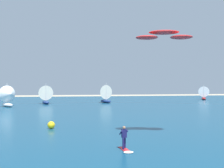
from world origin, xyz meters
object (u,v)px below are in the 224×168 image
Objects in this scene: kite at (164,35)px; sailboat_anchored_offshore at (204,93)px; sailboat_near_shore at (9,96)px; marker_buoy at (51,125)px; sailboat_heeled_over at (45,94)px; sailboat_far_left at (104,94)px; kitesurfer at (125,142)px.

kite is 58.40m from sailboat_anchored_offshore.
sailboat_near_shore is at bearing 122.22° from kite.
kite reaches higher than sailboat_anchored_offshore.
marker_buoy is at bearing -68.83° from sailboat_near_shore.
sailboat_heeled_over is 0.97× the size of sailboat_far_left.
marker_buoy is (4.07, -34.46, -1.80)m from sailboat_heeled_over.
marker_buoy is (-40.39, -43.80, -1.61)m from sailboat_anchored_offshore.
marker_buoy is (-10.02, -36.02, -1.86)m from sailboat_far_left.
kitesurfer is 0.41× the size of sailboat_far_left.
sailboat_far_left is 37.44m from marker_buoy.
kite is at bearing -121.33° from sailboat_anchored_offshore.
kitesurfer is at bearing -122.79° from sailboat_anchored_offshore.
sailboat_anchored_offshore is 0.90× the size of sailboat_near_shore.
sailboat_far_left is 1.01× the size of sailboat_near_shore.
kitesurfer is 0.42× the size of sailboat_near_shore.
kitesurfer is 40.59m from sailboat_near_shore.
sailboat_far_left is at bearing 74.46° from marker_buoy.
sailboat_far_left is (-0.23, 41.74, -6.77)m from kite.
sailboat_near_shore reaches higher than marker_buoy.
kitesurfer is at bearing -66.05° from sailboat_near_shore.
sailboat_anchored_offshore is 53.57m from sailboat_near_shore.
sailboat_near_shore reaches higher than kitesurfer.
sailboat_heeled_over is 45.43m from sailboat_anchored_offshore.
kitesurfer is at bearing -95.15° from sailboat_far_left.
kitesurfer is 0.38× the size of kite.
sailboat_heeled_over is 1.10× the size of sailboat_anchored_offshore.
sailboat_far_left reaches higher than marker_buoy.
sailboat_anchored_offshore is 59.61m from marker_buoy.
sailboat_near_shore is at bearing 113.95° from kitesurfer.
marker_buoy is (-5.89, 9.75, -0.22)m from kitesurfer.
sailboat_heeled_over reaches higher than marker_buoy.
kite is at bearing -89.69° from sailboat_far_left.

